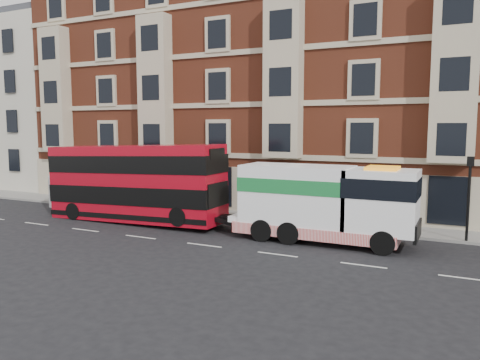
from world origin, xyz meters
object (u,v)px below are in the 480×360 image
at_px(double_decker_bus, 135,182).
at_px(pedestrian, 159,195).
at_px(tow_truck, 321,202).
at_px(box_van, 76,193).

relative_size(double_decker_bus, pedestrian, 6.74).
xyz_separation_m(double_decker_bus, pedestrian, (-1.30, 4.32, -1.52)).
distance_m(double_decker_bus, tow_truck, 12.07).
xyz_separation_m(box_van, pedestrian, (5.48, 2.58, -0.13)).
relative_size(tow_truck, pedestrian, 5.40).
distance_m(double_decker_bus, box_van, 7.14).
distance_m(box_van, pedestrian, 6.06).
bearing_deg(tow_truck, box_van, 174.72).
relative_size(tow_truck, box_van, 1.96).
height_order(double_decker_bus, pedestrian, double_decker_bus).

